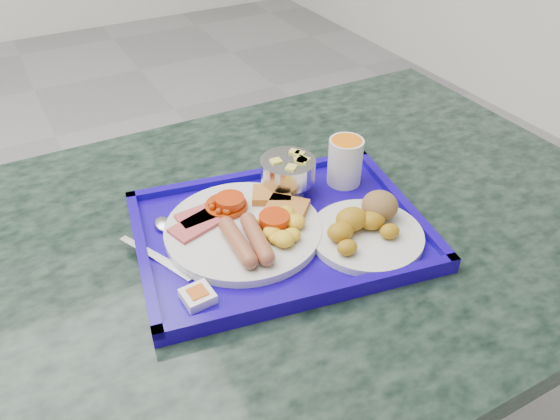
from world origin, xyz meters
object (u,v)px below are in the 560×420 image
fruit_bowl (289,170)px  juice_cup (345,160)px  table (275,311)px  tray (280,232)px  bread_plate (367,227)px  main_plate (248,226)px

fruit_bowl → juice_cup: juice_cup is taller
table → tray: bearing=-98.1°
bread_plate → fruit_bowl: bearing=105.5°
tray → juice_cup: size_ratio=5.93×
table → bread_plate: 0.30m
bread_plate → table: bearing=134.8°
tray → juice_cup: (0.17, 0.07, 0.05)m
main_plate → bread_plate: 0.19m
tray → fruit_bowl: size_ratio=5.27×
bread_plate → fruit_bowl: 0.18m
bread_plate → juice_cup: (0.06, 0.15, 0.03)m
table → tray: (-0.00, -0.03, 0.22)m
bread_plate → juice_cup: juice_cup is taller
table → fruit_bowl: size_ratio=13.33×
bread_plate → fruit_bowl: (-0.05, 0.17, 0.03)m
main_plate → fruit_bowl: bearing=32.1°
main_plate → juice_cup: juice_cup is taller
table → fruit_bowl: 0.29m
table → bread_plate: bearing=-45.2°
table → main_plate: bearing=-167.8°
tray → bread_plate: size_ratio=2.83×
table → fruit_bowl: (0.06, 0.06, 0.28)m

